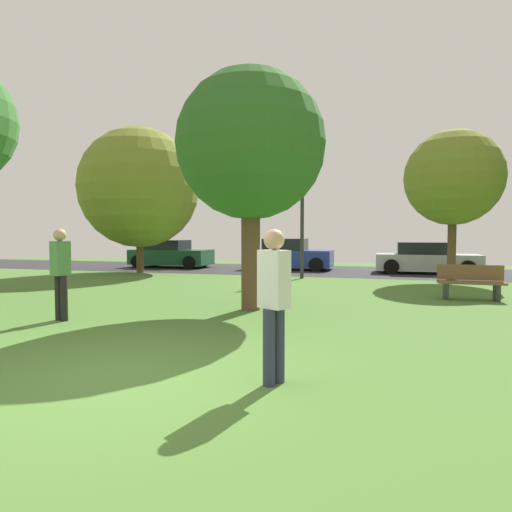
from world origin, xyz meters
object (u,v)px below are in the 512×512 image
maple_tree_far (139,188)px  parked_car_blue (289,255)px  birch_tree_lone (251,146)px  parked_car_green (171,255)px  street_lamp_post (302,220)px  oak_tree_center (453,178)px  parked_car_silver (426,259)px  park_bench (471,282)px  person_bystander (61,269)px  person_thrower (274,298)px

maple_tree_far → parked_car_blue: 7.59m
birch_tree_lone → parked_car_green: birch_tree_lone is taller
street_lamp_post → maple_tree_far: bearing=175.7°
street_lamp_post → oak_tree_center: bearing=7.4°
parked_car_silver → street_lamp_post: bearing=-142.3°
maple_tree_far → park_bench: bearing=-20.7°
birch_tree_lone → parked_car_blue: size_ratio=1.31×
maple_tree_far → parked_car_silver: (12.15, 3.14, -3.12)m
parked_car_green → park_bench: bearing=-32.1°
park_bench → street_lamp_post: (-5.19, 4.19, 1.79)m
oak_tree_center → parked_car_silver: 4.36m
oak_tree_center → parked_car_green: size_ratio=1.34×
oak_tree_center → parked_car_blue: (-6.78, 3.38, -3.06)m
person_bystander → parked_car_silver: size_ratio=0.42×
maple_tree_far → park_bench: (12.55, -4.75, -3.28)m
birch_tree_lone → street_lamp_post: bearing=91.2°
park_bench → birch_tree_lone: bearing=31.1°
birch_tree_lone → parked_car_silver: 12.25m
birch_tree_lone → oak_tree_center: size_ratio=0.98×
parked_car_silver → maple_tree_far: bearing=-165.5°
parked_car_blue → street_lamp_post: street_lamp_post is taller
parked_car_blue → parked_car_silver: parked_car_blue is taller
maple_tree_far → street_lamp_post: (7.37, -0.55, -1.49)m
park_bench → street_lamp_post: size_ratio=0.36×
parked_car_silver → park_bench: size_ratio=2.66×
maple_tree_far → parked_car_green: bearing=93.3°
street_lamp_post → parked_car_green: bearing=153.3°
person_thrower → park_bench: person_thrower is taller
person_bystander → parked_car_silver: bearing=-17.8°
person_thrower → oak_tree_center: bearing=102.6°
person_bystander → parked_car_silver: (7.85, 13.15, -0.39)m
maple_tree_far → person_thrower: size_ratio=3.63×
park_bench → street_lamp_post: bearing=-38.9°
parked_car_green → street_lamp_post: 8.60m
park_bench → street_lamp_post: 6.90m
parked_car_green → parked_car_blue: size_ratio=1.01×
person_thrower → park_bench: (3.36, 7.63, -0.52)m
maple_tree_far → oak_tree_center: size_ratio=1.16×
person_bystander → parked_car_blue: person_bystander is taller
maple_tree_far → person_thrower: 15.66m
birch_tree_lone → maple_tree_far: 10.81m
parked_car_silver → parked_car_blue: bearing=176.4°
person_thrower → parked_car_blue: (-3.20, 15.90, -0.30)m
person_thrower → person_bystander: (-4.89, 2.36, 0.03)m
parked_car_silver → oak_tree_center: bearing=-78.4°
birch_tree_lone → parked_car_green: 13.77m
person_bystander → street_lamp_post: bearing=-4.9°
parked_car_green → parked_car_silver: (12.33, -0.10, -0.02)m
birch_tree_lone → person_thrower: 5.57m
oak_tree_center → person_bystander: size_ratio=3.03×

